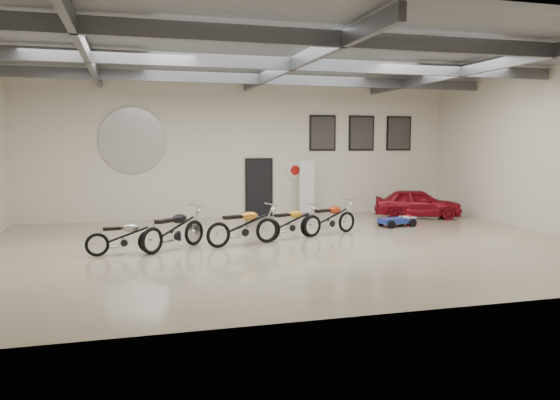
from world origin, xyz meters
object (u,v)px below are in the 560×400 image
object	(u,v)px
vintage_car	(418,203)
motorcycle_red	(330,218)
motorcycle_black	(174,229)
go_kart	(400,218)
banner_stand	(307,189)
motorcycle_silver	(124,236)
motorcycle_gold	(243,225)
motorcycle_yellow	(290,222)

from	to	relation	value
vintage_car	motorcycle_red	bearing A→B (deg)	143.84
motorcycle_black	go_kart	distance (m)	7.74
go_kart	vintage_car	bearing A→B (deg)	38.37
banner_stand	motorcycle_red	size ratio (longest dim) A/B	1.02
motorcycle_silver	motorcycle_gold	size ratio (longest dim) A/B	0.84
banner_stand	motorcycle_black	size ratio (longest dim) A/B	0.96
vintage_car	motorcycle_gold	bearing A→B (deg)	139.63
motorcycle_silver	go_kart	size ratio (longest dim) A/B	1.20
motorcycle_yellow	motorcycle_red	size ratio (longest dim) A/B	0.96
motorcycle_black	go_kart	xyz separation A→B (m)	(7.47, 2.02, -0.28)
motorcycle_black	motorcycle_red	distance (m)	4.81
motorcycle_red	vintage_car	bearing A→B (deg)	9.26
banner_stand	motorcycle_silver	bearing A→B (deg)	-130.75
motorcycle_yellow	go_kart	world-z (taller)	motorcycle_yellow
motorcycle_red	motorcycle_silver	bearing A→B (deg)	172.10
motorcycle_black	vintage_car	xyz separation A→B (m)	(9.08, 3.76, -0.01)
motorcycle_gold	motorcycle_red	bearing A→B (deg)	3.17
motorcycle_silver	banner_stand	bearing A→B (deg)	34.03
motorcycle_gold	vintage_car	bearing A→B (deg)	10.33
motorcycle_yellow	vintage_car	xyz separation A→B (m)	(5.75, 3.02, 0.04)
go_kart	motorcycle_gold	bearing A→B (deg)	-170.20
motorcycle_gold	motorcycle_red	xyz separation A→B (m)	(2.84, 1.00, -0.03)
banner_stand	motorcycle_yellow	world-z (taller)	banner_stand
motorcycle_red	motorcycle_gold	bearing A→B (deg)	177.89
banner_stand	motorcycle_black	distance (m)	7.48
motorcycle_gold	motorcycle_black	bearing A→B (deg)	168.16
banner_stand	go_kart	distance (m)	3.96
motorcycle_red	vintage_car	size ratio (longest dim) A/B	0.63
motorcycle_red	banner_stand	bearing A→B (deg)	59.82
motorcycle_red	vintage_car	distance (m)	5.12
motorcycle_yellow	go_kart	size ratio (longest dim) A/B	1.29
banner_stand	motorcycle_gold	world-z (taller)	banner_stand
motorcycle_red	go_kart	world-z (taller)	motorcycle_red
motorcycle_black	motorcycle_gold	xyz separation A→B (m)	(1.83, 0.14, -0.00)
motorcycle_silver	motorcycle_black	xyz separation A→B (m)	(1.24, 0.29, 0.09)
motorcycle_red	go_kart	xyz separation A→B (m)	(2.79, 0.89, -0.24)
motorcycle_yellow	banner_stand	bearing A→B (deg)	47.88
motorcycle_black	motorcycle_yellow	bearing A→B (deg)	-27.39
motorcycle_gold	go_kart	size ratio (longest dim) A/B	1.43
banner_stand	motorcycle_red	bearing A→B (deg)	-89.74
motorcycle_gold	motorcycle_yellow	bearing A→B (deg)	5.50
banner_stand	vintage_car	bearing A→B (deg)	-12.72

